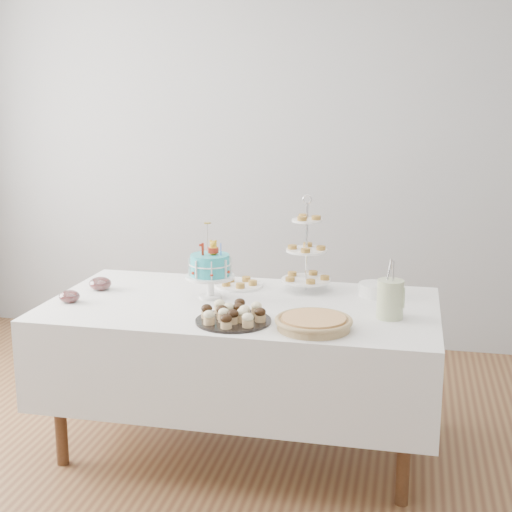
% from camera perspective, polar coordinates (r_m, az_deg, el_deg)
% --- Properties ---
extents(floor, '(5.00, 5.00, 0.00)m').
position_cam_1_polar(floor, '(3.57, -2.31, -17.09)').
color(floor, brown).
rests_on(floor, ground).
extents(walls, '(5.04, 4.04, 2.70)m').
position_cam_1_polar(walls, '(3.13, -2.53, 4.89)').
color(walls, '#A7A9AC').
rests_on(walls, floor).
extents(table, '(1.92, 1.02, 0.77)m').
position_cam_1_polar(table, '(3.61, -1.17, -7.26)').
color(table, silver).
rests_on(table, floor).
extents(birthday_cake, '(0.25, 0.25, 0.39)m').
position_cam_1_polar(birthday_cake, '(3.61, -3.69, -1.76)').
color(birthday_cake, white).
rests_on(birthday_cake, table).
extents(cupcake_tray, '(0.35, 0.35, 0.08)m').
position_cam_1_polar(cupcake_tray, '(3.24, -1.83, -4.65)').
color(cupcake_tray, black).
rests_on(cupcake_tray, table).
extents(pie, '(0.35, 0.35, 0.05)m').
position_cam_1_polar(pie, '(3.16, 4.63, -5.31)').
color(pie, '#A08857').
rests_on(pie, table).
extents(tiered_stand, '(0.26, 0.26, 0.51)m').
position_cam_1_polar(tiered_stand, '(3.73, 4.07, 0.41)').
color(tiered_stand, silver).
rests_on(tiered_stand, table).
extents(plate_stack, '(0.17, 0.17, 0.07)m').
position_cam_1_polar(plate_stack, '(3.71, 9.53, -2.67)').
color(plate_stack, white).
rests_on(plate_stack, table).
extents(pastry_plate, '(0.26, 0.26, 0.04)m').
position_cam_1_polar(pastry_plate, '(3.84, -1.36, -2.22)').
color(pastry_plate, white).
rests_on(pastry_plate, table).
extents(jam_bowl_a, '(0.10, 0.10, 0.06)m').
position_cam_1_polar(jam_bowl_a, '(3.67, -14.70, -3.16)').
color(jam_bowl_a, silver).
rests_on(jam_bowl_a, table).
extents(jam_bowl_b, '(0.12, 0.12, 0.07)m').
position_cam_1_polar(jam_bowl_b, '(3.86, -12.35, -2.18)').
color(jam_bowl_b, silver).
rests_on(jam_bowl_b, table).
extents(utensil_pitcher, '(0.13, 0.12, 0.28)m').
position_cam_1_polar(utensil_pitcher, '(3.34, 10.69, -3.29)').
color(utensil_pitcher, beige).
rests_on(utensil_pitcher, table).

